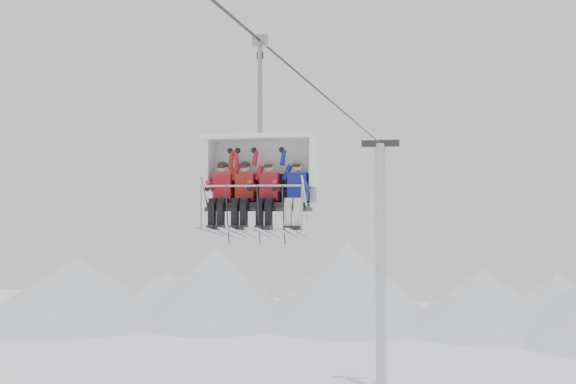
% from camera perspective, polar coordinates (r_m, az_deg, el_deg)
% --- Properties ---
extents(ridgeline, '(72.00, 21.00, 7.00)m').
position_cam_1_polar(ridgeline, '(59.37, 7.75, -8.00)').
color(ridgeline, silver).
rests_on(ridgeline, ground).
extents(lift_tower_right, '(2.00, 1.80, 13.48)m').
position_cam_1_polar(lift_tower_right, '(39.06, 7.35, -7.24)').
color(lift_tower_right, '#B9BCC1').
rests_on(lift_tower_right, ground).
extents(haul_cable, '(0.06, 50.00, 0.06)m').
position_cam_1_polar(haul_cable, '(17.42, 0.00, 10.04)').
color(haul_cable, '#2E2E33').
rests_on(haul_cable, lift_tower_left).
extents(chairlift_carrier, '(2.23, 1.17, 3.98)m').
position_cam_1_polar(chairlift_carrier, '(14.76, -2.11, 1.67)').
color(chairlift_carrier, black).
rests_on(chairlift_carrier, haul_cable).
extents(skier_far_left, '(0.38, 1.69, 1.54)m').
position_cam_1_polar(skier_far_left, '(14.67, -5.29, -0.11)').
color(skier_far_left, red).
rests_on(skier_far_left, chairlift_carrier).
extents(skier_center_left, '(0.38, 1.69, 1.54)m').
position_cam_1_polar(skier_center_left, '(14.53, -3.51, -0.10)').
color(skier_center_left, '#A5241B').
rests_on(skier_center_left, chairlift_carrier).
extents(skier_center_right, '(0.38, 1.69, 1.54)m').
position_cam_1_polar(skier_center_right, '(14.39, -1.58, -0.10)').
color(skier_center_right, '#AF1D2B').
rests_on(skier_center_right, chairlift_carrier).
extents(skier_far_right, '(0.38, 1.69, 1.54)m').
position_cam_1_polar(skier_far_right, '(14.26, 0.67, -0.09)').
color(skier_far_right, '#1A229D').
rests_on(skier_far_right, chairlift_carrier).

